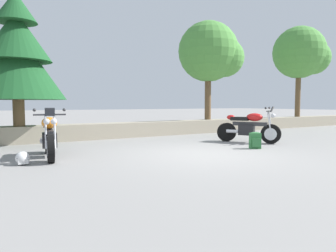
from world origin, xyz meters
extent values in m
plane|color=gray|center=(0.00, 0.00, 0.00)|extent=(120.00, 120.00, 0.00)
cube|color=gray|center=(0.00, 4.80, 0.28)|extent=(36.00, 0.80, 0.55)
cylinder|color=black|center=(-3.52, 0.82, 0.31)|extent=(0.24, 0.63, 0.62)
cylinder|color=black|center=(-3.29, 2.24, 0.31)|extent=(0.28, 0.64, 0.62)
cylinder|color=silver|center=(-3.52, 0.82, 0.31)|extent=(0.22, 0.40, 0.38)
cube|color=black|center=(-3.40, 1.58, 0.41)|extent=(0.39, 0.52, 0.34)
cube|color=#2D2D30|center=(-3.42, 1.48, 0.61)|extent=(0.31, 1.11, 0.12)
ellipsoid|color=orange|center=(-3.44, 1.33, 0.83)|extent=(0.42, 0.57, 0.26)
cube|color=black|center=(-3.36, 1.81, 0.77)|extent=(0.35, 0.59, 0.12)
ellipsoid|color=orange|center=(-3.32, 2.10, 0.81)|extent=(0.26, 0.31, 0.16)
cylinder|color=#2D2D30|center=(-3.51, 0.90, 1.03)|extent=(0.66, 0.14, 0.04)
sphere|color=silver|center=(-3.46, 0.75, 0.89)|extent=(0.13, 0.13, 0.13)
sphere|color=silver|center=(-3.60, 0.77, 0.89)|extent=(0.13, 0.13, 0.13)
cube|color=#26282D|center=(-3.53, 0.80, 1.09)|extent=(0.21, 0.13, 0.18)
cylinder|color=silver|center=(-3.49, 2.03, 0.36)|extent=(0.17, 0.39, 0.11)
cylinder|color=silver|center=(-3.43, 0.84, 0.67)|extent=(0.07, 0.17, 0.73)
cylinder|color=silver|center=(-3.60, 0.87, 0.67)|extent=(0.07, 0.17, 0.73)
sphere|color=#2D2D30|center=(-3.21, 0.89, 1.13)|extent=(0.07, 0.07, 0.07)
sphere|color=#2D2D30|center=(-3.80, 0.98, 1.13)|extent=(0.07, 0.07, 0.07)
cylinder|color=black|center=(3.06, 0.55, 0.31)|extent=(0.43, 0.61, 0.62)
cylinder|color=black|center=(2.33, 1.80, 0.31)|extent=(0.47, 0.63, 0.62)
cylinder|color=silver|center=(3.06, 0.55, 0.31)|extent=(0.33, 0.41, 0.38)
cube|color=black|center=(2.67, 1.22, 0.41)|extent=(0.52, 0.58, 0.34)
cube|color=#2D2D30|center=(2.72, 1.13, 0.61)|extent=(0.68, 1.02, 0.12)
ellipsoid|color=red|center=(2.80, 1.00, 0.83)|extent=(0.56, 0.62, 0.26)
cube|color=black|center=(2.56, 1.42, 0.77)|extent=(0.51, 0.61, 0.12)
ellipsoid|color=red|center=(2.40, 1.68, 0.81)|extent=(0.33, 0.35, 0.16)
cylinder|color=#2D2D30|center=(3.02, 0.62, 1.03)|extent=(0.59, 0.36, 0.04)
sphere|color=silver|center=(3.15, 0.54, 0.89)|extent=(0.13, 0.13, 0.13)
sphere|color=silver|center=(3.03, 0.47, 0.89)|extent=(0.13, 0.13, 0.13)
cube|color=#26282D|center=(3.07, 0.54, 1.09)|extent=(0.22, 0.18, 0.18)
cylinder|color=silver|center=(2.32, 1.51, 0.36)|extent=(0.29, 0.38, 0.11)
cylinder|color=silver|center=(3.12, 0.63, 0.67)|extent=(0.12, 0.16, 0.73)
cylinder|color=silver|center=(2.96, 0.54, 0.67)|extent=(0.12, 0.16, 0.73)
sphere|color=#2D2D30|center=(3.26, 0.81, 1.13)|extent=(0.07, 0.07, 0.07)
sphere|color=#2D2D30|center=(2.74, 0.51, 1.13)|extent=(0.07, 0.07, 0.07)
cube|color=#2D6B38|center=(1.82, 0.06, 0.22)|extent=(0.35, 0.30, 0.44)
cube|color=#2D6B38|center=(1.77, -0.04, 0.18)|extent=(0.24, 0.16, 0.24)
ellipsoid|color=#2D6B38|center=(1.82, 0.06, 0.43)|extent=(0.33, 0.28, 0.08)
cube|color=#193A1E|center=(1.95, 0.11, 0.24)|extent=(0.06, 0.05, 0.37)
cube|color=#193A1E|center=(1.80, 0.19, 0.24)|extent=(0.06, 0.05, 0.37)
sphere|color=silver|center=(-4.07, 0.90, 0.14)|extent=(0.28, 0.28, 0.28)
ellipsoid|color=black|center=(-4.07, 0.82, 0.15)|extent=(0.23, 0.06, 0.12)
cube|color=silver|center=(-4.07, 0.82, 0.07)|extent=(0.20, 0.08, 0.08)
cylinder|color=brown|center=(-3.71, 4.68, 1.11)|extent=(0.35, 0.35, 1.13)
cone|color=#194C23|center=(-3.71, 4.68, 2.47)|extent=(2.89, 2.89, 2.15)
cone|color=#194C23|center=(-3.71, 4.68, 3.35)|extent=(2.08, 2.08, 1.55)
cone|color=#194C23|center=(-3.71, 4.68, 4.23)|extent=(1.27, 1.27, 0.95)
cylinder|color=brown|center=(4.09, 5.01, 1.57)|extent=(0.28, 0.28, 2.04)
sphere|color=#4C8E3D|center=(4.09, 5.01, 3.59)|extent=(2.68, 2.68, 2.68)
sphere|color=#4C8E3D|center=(4.69, 4.61, 3.32)|extent=(1.74, 1.74, 1.74)
cylinder|color=brown|center=(10.29, 4.88, 1.78)|extent=(0.28, 0.28, 2.45)
sphere|color=#4C8E3D|center=(10.29, 4.88, 4.06)|extent=(2.81, 2.81, 2.81)
sphere|color=#4C8E3D|center=(10.92, 4.46, 3.77)|extent=(1.82, 1.82, 1.82)
camera|label=1|loc=(-4.85, -6.12, 1.26)|focal=33.47mm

